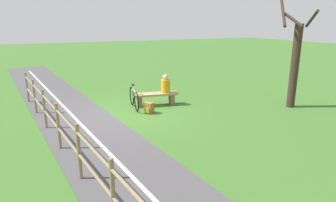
% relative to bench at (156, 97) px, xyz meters
% --- Properties ---
extents(ground_plane, '(80.00, 80.00, 0.00)m').
position_rel_bench_xyz_m(ground_plane, '(1.41, 0.48, -0.35)').
color(ground_plane, '#3D6B28').
extents(paved_path, '(6.52, 36.05, 0.02)m').
position_rel_bench_xyz_m(paved_path, '(2.74, 4.48, -0.34)').
color(paved_path, '#4C494C').
rests_on(paved_path, ground_plane).
extents(path_centre_line, '(3.73, 31.80, 0.00)m').
position_rel_bench_xyz_m(path_centre_line, '(2.74, 4.48, -0.33)').
color(path_centre_line, silver).
rests_on(path_centre_line, paved_path).
extents(bench, '(1.83, 0.79, 0.51)m').
position_rel_bench_xyz_m(bench, '(0.00, 0.00, 0.00)').
color(bench, '#A88456').
rests_on(bench, ground_plane).
extents(person_seated, '(0.42, 0.42, 0.74)m').
position_rel_bench_xyz_m(person_seated, '(-0.40, 0.08, 0.47)').
color(person_seated, orange).
rests_on(person_seated, bench).
extents(bicycle, '(0.27, 1.69, 0.93)m').
position_rel_bench_xyz_m(bicycle, '(0.91, -0.03, 0.04)').
color(bicycle, black).
rests_on(bicycle, ground_plane).
extents(backpack, '(0.38, 0.40, 0.40)m').
position_rel_bench_xyz_m(backpack, '(0.64, 0.85, -0.15)').
color(backpack, olive).
rests_on(backpack, ground_plane).
extents(fence_roadside, '(2.00, 14.72, 1.26)m').
position_rel_bench_xyz_m(fence_roadside, '(3.69, 4.58, 0.39)').
color(fence_roadside, '#847051').
rests_on(fence_roadside, ground_plane).
extents(tree_far_right, '(1.57, 1.55, 4.14)m').
position_rel_bench_xyz_m(tree_far_right, '(-4.75, 2.45, 1.48)').
color(tree_far_right, '#38281E').
rests_on(tree_far_right, ground_plane).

